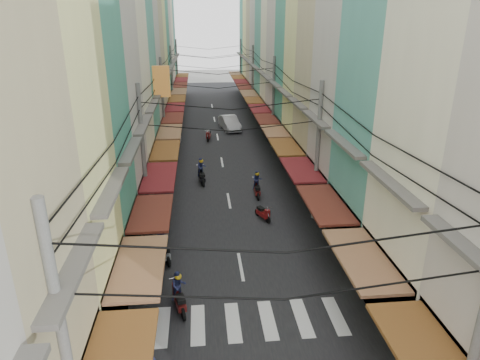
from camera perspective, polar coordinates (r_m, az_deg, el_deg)
ground at (r=22.95m, az=-0.40°, el=-8.84°), size 160.00×160.00×0.00m
road at (r=41.47m, az=-2.89°, el=5.02°), size 10.00×80.00×0.02m
sidewalk_left at (r=41.69m, az=-11.87°, el=4.71°), size 3.00×80.00×0.06m
sidewalk_right at (r=42.24m, az=5.99°, el=5.26°), size 3.00×80.00×0.06m
crosswalk at (r=18.00m, az=1.41°, el=-18.27°), size 7.55×2.40×0.01m
building_row_left at (r=36.94m, az=-15.89°, el=17.72°), size 7.80×67.67×23.70m
building_row_right at (r=37.59m, az=9.87°, el=17.66°), size 7.80×68.98×22.59m
utility_poles at (r=35.21m, az=-2.67°, el=13.11°), size 10.20×66.13×8.20m
white_car at (r=46.29m, az=-1.38°, el=6.73°), size 5.50×2.92×1.84m
bicycle at (r=25.04m, az=17.00°, el=-7.13°), size 1.53×0.87×0.99m
moving_scooters at (r=28.01m, az=-4.66°, el=-1.91°), size 6.25×27.83×1.93m
parked_scooters at (r=19.84m, az=12.95°, el=-13.11°), size 13.01×14.08×0.98m
pedestrians at (r=22.75m, az=-9.92°, el=-6.54°), size 12.73×21.24×2.26m
market_umbrella at (r=18.19m, az=22.85°, el=-11.81°), size 2.22×2.22×2.34m
traffic_sign at (r=20.32m, az=16.37°, el=-7.35°), size 0.10×0.62×2.84m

